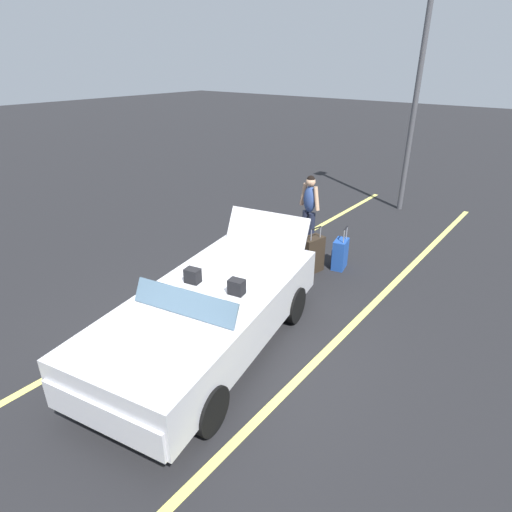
# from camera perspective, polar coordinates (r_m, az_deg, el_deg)

# --- Properties ---
(ground_plane) EXTENTS (80.00, 80.00, 0.00)m
(ground_plane) POSITION_cam_1_polar(r_m,az_deg,el_deg) (6.50, -6.27, -12.33)
(ground_plane) COLOR black
(lot_line_near) EXTENTS (18.00, 0.12, 0.01)m
(lot_line_near) POSITION_cam_1_polar(r_m,az_deg,el_deg) (7.31, -13.68, -8.24)
(lot_line_near) COLOR #EAE066
(lot_line_near) RESTS_ON ground_plane
(lot_line_mid) EXTENTS (18.00, 0.12, 0.01)m
(lot_line_mid) POSITION_cam_1_polar(r_m,az_deg,el_deg) (5.81, 4.28, -17.61)
(lot_line_mid) COLOR #EAE066
(lot_line_mid) RESTS_ON ground_plane
(convertible_car) EXTENTS (4.43, 2.52, 1.51)m
(convertible_car) POSITION_cam_1_polar(r_m,az_deg,el_deg) (6.02, -7.57, -8.86)
(convertible_car) COLOR silver
(convertible_car) RESTS_ON ground_plane
(suitcase_large_black) EXTENTS (0.53, 0.38, 0.98)m
(suitcase_large_black) POSITION_cam_1_polar(r_m,az_deg,el_deg) (8.53, 7.51, 0.19)
(suitcase_large_black) COLOR #2D2319
(suitcase_large_black) RESTS_ON ground_plane
(suitcase_medium_bright) EXTENTS (0.44, 0.33, 0.90)m
(suitcase_medium_bright) POSITION_cam_1_polar(r_m,az_deg,el_deg) (8.79, 11.29, 0.26)
(suitcase_medium_bright) COLOR #1E479E
(suitcase_medium_bright) RESTS_ON ground_plane
(suitcase_small_carryon) EXTENTS (0.39, 0.34, 0.79)m
(suitcase_small_carryon) POSITION_cam_1_polar(r_m,az_deg,el_deg) (8.97, -2.36, 0.89)
(suitcase_small_carryon) COLOR orange
(suitcase_small_carryon) RESTS_ON ground_plane
(duffel_bag) EXTENTS (0.69, 0.45, 0.34)m
(duffel_bag) POSITION_cam_1_polar(r_m,az_deg,el_deg) (9.35, 2.91, 1.29)
(duffel_bag) COLOR red
(duffel_bag) RESTS_ON ground_plane
(traveler_person) EXTENTS (0.29, 0.60, 1.65)m
(traveler_person) POSITION_cam_1_polar(r_m,az_deg,el_deg) (9.52, 7.23, 6.54)
(traveler_person) COLOR #1E2338
(traveler_person) RESTS_ON ground_plane
(parking_lamp_post) EXTENTS (0.50, 0.24, 6.18)m
(parking_lamp_post) POSITION_cam_1_polar(r_m,az_deg,el_deg) (12.33, 21.21, 21.68)
(parking_lamp_post) COLOR #4C4C51
(parking_lamp_post) RESTS_ON ground_plane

